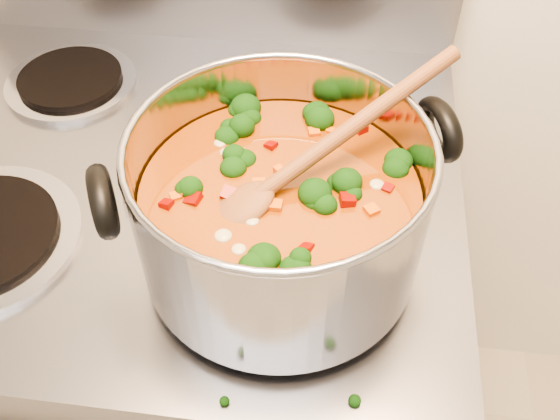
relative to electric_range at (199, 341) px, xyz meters
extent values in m
cube|color=gray|center=(0.00, 0.00, -0.01)|extent=(0.77, 0.67, 0.92)
cylinder|color=#A5A5AD|center=(0.18, -0.15, 0.46)|extent=(0.23, 0.23, 0.01)
cylinder|color=black|center=(0.18, -0.15, 0.46)|extent=(0.18, 0.18, 0.01)
cylinder|color=#A5A5AD|center=(-0.18, 0.15, 0.46)|extent=(0.19, 0.19, 0.01)
cylinder|color=black|center=(-0.18, 0.15, 0.46)|extent=(0.15, 0.15, 0.01)
cylinder|color=#A5A5AD|center=(0.18, 0.15, 0.46)|extent=(0.19, 0.19, 0.01)
cylinder|color=black|center=(0.18, 0.15, 0.46)|extent=(0.15, 0.15, 0.01)
cylinder|color=#9FA0A7|center=(0.17, -0.14, 0.55)|extent=(0.30, 0.30, 0.16)
torus|color=#9FA0A7|center=(0.17, -0.14, 0.63)|extent=(0.30, 0.30, 0.01)
cylinder|color=#8F480D|center=(0.17, -0.14, 0.52)|extent=(0.28, 0.28, 0.10)
torus|color=black|center=(0.02, -0.21, 0.61)|extent=(0.05, 0.08, 0.08)
torus|color=black|center=(0.32, -0.07, 0.61)|extent=(0.05, 0.08, 0.08)
ellipsoid|color=black|center=(0.14, -0.04, 0.57)|extent=(0.04, 0.04, 0.03)
ellipsoid|color=black|center=(0.26, -0.07, 0.57)|extent=(0.04, 0.04, 0.03)
ellipsoid|color=black|center=(0.10, -0.20, 0.57)|extent=(0.04, 0.04, 0.03)
ellipsoid|color=black|center=(0.25, -0.07, 0.57)|extent=(0.04, 0.04, 0.03)
ellipsoid|color=black|center=(0.14, -0.24, 0.57)|extent=(0.04, 0.04, 0.03)
ellipsoid|color=black|center=(0.22, -0.23, 0.57)|extent=(0.04, 0.04, 0.03)
ellipsoid|color=black|center=(0.13, -0.12, 0.57)|extent=(0.04, 0.04, 0.03)
ellipsoid|color=black|center=(0.26, -0.13, 0.57)|extent=(0.04, 0.04, 0.03)
ellipsoid|color=black|center=(0.22, -0.20, 0.57)|extent=(0.04, 0.04, 0.03)
ellipsoid|color=black|center=(0.14, -0.17, 0.57)|extent=(0.04, 0.04, 0.03)
ellipsoid|color=maroon|center=(0.25, -0.22, 0.57)|extent=(0.01, 0.01, 0.01)
ellipsoid|color=maroon|center=(0.10, -0.05, 0.57)|extent=(0.01, 0.01, 0.01)
ellipsoid|color=maroon|center=(0.23, -0.18, 0.57)|extent=(0.01, 0.01, 0.01)
ellipsoid|color=maroon|center=(0.22, -0.25, 0.57)|extent=(0.01, 0.01, 0.01)
ellipsoid|color=maroon|center=(0.05, -0.17, 0.57)|extent=(0.01, 0.01, 0.01)
ellipsoid|color=maroon|center=(0.12, -0.11, 0.57)|extent=(0.01, 0.01, 0.01)
ellipsoid|color=maroon|center=(0.21, -0.17, 0.57)|extent=(0.01, 0.01, 0.01)
ellipsoid|color=maroon|center=(0.16, -0.12, 0.57)|extent=(0.01, 0.01, 0.01)
ellipsoid|color=maroon|center=(0.19, -0.26, 0.57)|extent=(0.01, 0.01, 0.01)
ellipsoid|color=maroon|center=(0.17, -0.16, 0.57)|extent=(0.01, 0.01, 0.01)
ellipsoid|color=#D1570B|center=(0.21, -0.24, 0.57)|extent=(0.01, 0.01, 0.01)
ellipsoid|color=#D1570B|center=(0.09, -0.15, 0.57)|extent=(0.01, 0.01, 0.01)
ellipsoid|color=#D1570B|center=(0.12, -0.11, 0.57)|extent=(0.01, 0.01, 0.01)
ellipsoid|color=#D1570B|center=(0.17, -0.13, 0.57)|extent=(0.01, 0.01, 0.01)
ellipsoid|color=#D1570B|center=(0.05, -0.19, 0.57)|extent=(0.01, 0.01, 0.01)
ellipsoid|color=#D1570B|center=(0.26, -0.19, 0.57)|extent=(0.01, 0.01, 0.01)
ellipsoid|color=#D1570B|center=(0.05, -0.14, 0.57)|extent=(0.01, 0.01, 0.01)
ellipsoid|color=#D1570B|center=(0.18, -0.03, 0.57)|extent=(0.01, 0.01, 0.01)
ellipsoid|color=#D1570B|center=(0.13, -0.19, 0.57)|extent=(0.01, 0.01, 0.01)
ellipsoid|color=#D1570B|center=(0.21, -0.22, 0.57)|extent=(0.01, 0.01, 0.01)
ellipsoid|color=#D1570B|center=(0.15, -0.27, 0.57)|extent=(0.01, 0.01, 0.01)
ellipsoid|color=#D1570B|center=(0.06, -0.19, 0.57)|extent=(0.01, 0.01, 0.01)
ellipsoid|color=tan|center=(0.21, -0.11, 0.57)|extent=(0.02, 0.02, 0.01)
ellipsoid|color=tan|center=(0.20, -0.12, 0.57)|extent=(0.02, 0.02, 0.01)
ellipsoid|color=tan|center=(0.19, -0.20, 0.57)|extent=(0.02, 0.02, 0.01)
ellipsoid|color=tan|center=(0.29, -0.14, 0.57)|extent=(0.02, 0.02, 0.01)
ellipsoid|color=tan|center=(0.24, -0.16, 0.57)|extent=(0.02, 0.02, 0.01)
ellipsoid|color=tan|center=(0.14, -0.22, 0.57)|extent=(0.02, 0.02, 0.01)
ellipsoid|color=tan|center=(0.26, -0.13, 0.57)|extent=(0.02, 0.02, 0.01)
ellipsoid|color=brown|center=(0.14, -0.17, 0.57)|extent=(0.09, 0.09, 0.04)
cylinder|color=brown|center=(0.23, -0.09, 0.62)|extent=(0.21, 0.18, 0.10)
ellipsoid|color=black|center=(0.22, -0.32, 0.46)|extent=(0.01, 0.01, 0.01)
ellipsoid|color=black|center=(0.20, 0.05, 0.46)|extent=(0.01, 0.01, 0.01)
camera|label=1|loc=(0.22, -0.57, 1.02)|focal=40.00mm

